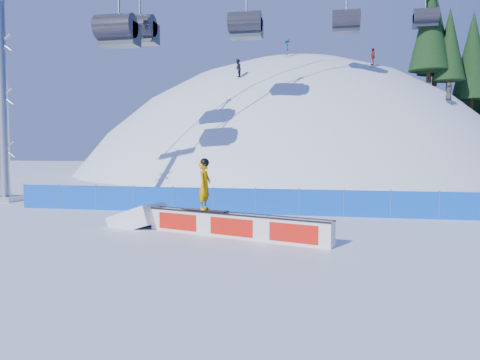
# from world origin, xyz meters

# --- Properties ---
(ground) EXTENTS (160.00, 160.00, 0.00)m
(ground) POSITION_xyz_m (0.00, 0.00, 0.00)
(ground) COLOR white
(ground) RESTS_ON ground
(snow_hill) EXTENTS (64.00, 64.00, 64.00)m
(snow_hill) POSITION_xyz_m (0.00, 42.00, -18.00)
(snow_hill) COLOR silver
(snow_hill) RESTS_ON ground
(safety_fence) EXTENTS (22.05, 0.05, 1.30)m
(safety_fence) POSITION_xyz_m (0.00, 4.50, 0.60)
(safety_fence) COLOR blue
(safety_fence) RESTS_ON ground
(rail_box) EXTENTS (6.82, 2.76, 0.85)m
(rail_box) POSITION_xyz_m (1.19, -1.13, 0.42)
(rail_box) COLOR silver
(rail_box) RESTS_ON ground
(snow_ramp) EXTENTS (2.46, 1.96, 1.33)m
(snow_ramp) POSITION_xyz_m (-2.97, 0.30, 0.00)
(snow_ramp) COLOR white
(snow_ramp) RESTS_ON ground
(snowboarder) EXTENTS (1.80, 0.89, 1.88)m
(snowboarder) POSITION_xyz_m (0.03, -0.73, 1.77)
(snowboarder) COLOR black
(snowboarder) RESTS_ON rail_box
(distant_skiers) EXTENTS (19.87, 7.92, 7.10)m
(distant_skiers) POSITION_xyz_m (3.63, 30.49, 11.35)
(distant_skiers) COLOR black
(distant_skiers) RESTS_ON ground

